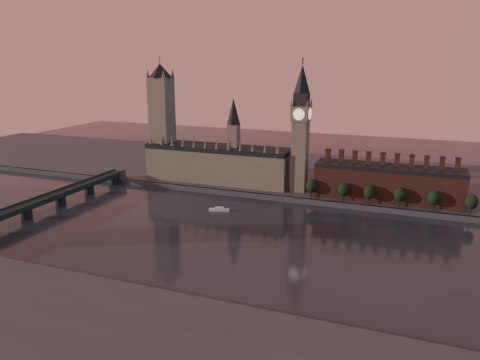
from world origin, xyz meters
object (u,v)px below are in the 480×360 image
object	(u,v)px
victoria_tower	(162,117)
westminster_bridge	(41,203)
river_boat	(219,210)
big_ben	(301,127)

from	to	relation	value
victoria_tower	westminster_bridge	bearing A→B (deg)	-106.56
westminster_bridge	river_boat	size ratio (longest dim) A/B	12.70
big_ben	westminster_bridge	bearing A→B (deg)	-145.67
river_boat	big_ben	bearing A→B (deg)	37.09
westminster_bridge	river_boat	distance (m)	130.78
victoria_tower	westminster_bridge	size ratio (longest dim) A/B	0.54
victoria_tower	big_ben	xyz separation A→B (m)	(130.00, -5.00, -2.26)
river_boat	victoria_tower	bearing A→B (deg)	125.34
victoria_tower	river_boat	world-z (taller)	victoria_tower
big_ben	victoria_tower	bearing A→B (deg)	177.80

